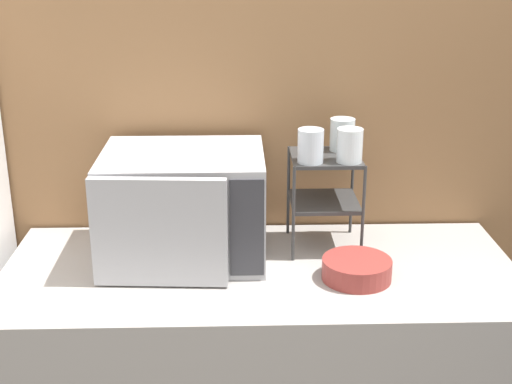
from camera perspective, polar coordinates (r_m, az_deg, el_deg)
wall_back at (r=2.43m, az=0.04°, el=6.01°), size 8.00×0.06×2.60m
microwave at (r=2.23m, az=-5.89°, el=-1.13°), size 0.50×0.45×0.34m
dish_rack at (r=2.28m, az=5.52°, el=0.80°), size 0.22×0.23×0.31m
glass_front_left at (r=2.17m, az=4.38°, el=3.70°), size 0.08×0.08×0.10m
glass_back_right at (r=2.31m, az=6.91°, el=4.59°), size 0.08×0.08×0.10m
glass_front_right at (r=2.19m, az=7.50°, el=3.72°), size 0.08×0.08×0.10m
bowl at (r=2.14m, az=8.06°, el=-6.16°), size 0.21×0.21×0.06m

